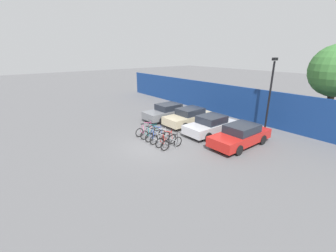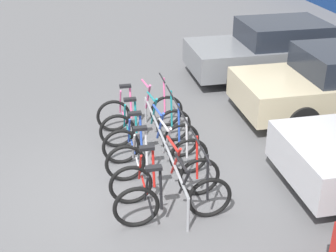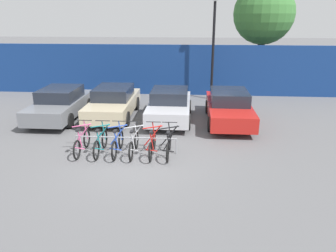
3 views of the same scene
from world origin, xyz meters
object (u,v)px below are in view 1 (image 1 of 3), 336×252
bicycle_pink (146,130)px  bicycle_red (166,140)px  bicycle_black (172,143)px  car_red (240,135)px  bicycle_blue (156,135)px  lamp_post (270,91)px  bike_rack (159,134)px  car_silver (211,125)px  car_grey (168,112)px  car_beige (189,117)px  bicycle_silver (160,137)px  bicycle_teal (151,133)px

bicycle_pink → bicycle_red: bearing=-1.3°
bicycle_black → car_red: size_ratio=0.38×
bicycle_red → bicycle_blue: bearing=178.5°
bicycle_blue → lamp_post: size_ratio=0.31×
bike_rack → car_silver: bearing=71.8°
bicycle_red → bike_rack: bearing=169.5°
car_grey → car_beige: (2.35, 0.43, 0.00)m
car_red → lamp_post: lamp_post is taller
car_beige → bicycle_black: bearing=-56.0°
car_beige → bicycle_silver: bearing=-68.4°
bicycle_teal → car_beige: car_beige is taller
bicycle_red → bicycle_black: bearing=-1.5°
bicycle_pink → car_silver: bearing=53.8°
bicycle_teal → bicycle_silver: 1.15m
bike_rack → bicycle_pink: 1.50m
bicycle_silver → car_beige: (-1.68, 4.26, 0.31)m
bicycle_red → bicycle_silver: bearing=178.5°
bicycle_pink → bike_rack: bearing=4.4°
car_silver → car_red: same height
bicycle_teal → bicycle_silver: (1.15, 0.00, 0.00)m
bicycle_teal → car_beige: bearing=96.4°
bicycle_silver → lamp_post: (3.01, 7.97, 2.69)m
bicycle_teal → car_grey: (-2.88, 3.83, 0.31)m
car_silver → lamp_post: (2.07, 4.05, 2.38)m
bicycle_red → car_silver: 3.95m
car_grey → bicycle_pink: bearing=-59.7°
bicycle_silver → bicycle_red: size_ratio=1.00×
bicycle_pink → car_beige: car_beige is taller
bicycle_red → car_silver: (0.31, 3.92, 0.31)m
car_grey → lamp_post: lamp_post is taller
bicycle_teal → bicycle_black: bearing=-0.8°
bicycle_red → bicycle_black: (0.56, 0.00, 0.00)m
bicycle_red → lamp_post: lamp_post is taller
car_red → bicycle_black: bearing=-121.6°
bike_rack → car_grey: car_grey is taller
bike_rack → bicycle_black: bearing=-5.7°
bicycle_pink → car_silver: car_silver is taller
car_grey → car_beige: bearing=10.4°
bicycle_silver → car_grey: car_grey is taller
bicycle_blue → car_grey: (-3.48, 3.83, 0.31)m
bicycle_teal → bicycle_red: (1.78, 0.00, 0.00)m
bicycle_red → car_silver: bearing=84.1°
bicycle_teal → bike_rack: bearing=9.2°
lamp_post → car_silver: bearing=-117.0°
bicycle_teal → bicycle_black: (2.34, 0.00, 0.00)m
bicycle_silver → bicycle_red: 0.63m
bicycle_teal → bicycle_black: size_ratio=1.00×
bicycle_teal → car_silver: bearing=61.2°
car_red → lamp_post: 4.79m
bicycle_black → car_beige: car_beige is taller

